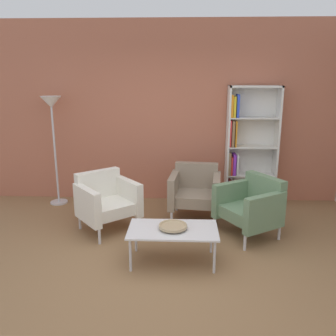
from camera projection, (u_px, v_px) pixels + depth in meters
name	position (u px, v px, depth m)	size (l,w,h in m)	color
ground_plane	(160.00, 273.00, 3.88)	(8.32, 8.32, 0.00)	olive
brick_back_panel	(169.00, 113.00, 5.89)	(6.40, 0.12, 2.90)	#B2664C
bookshelf_tall	(246.00, 147.00, 5.76)	(0.80, 0.30, 1.90)	silver
coffee_table_low	(173.00, 231.00, 4.04)	(1.00, 0.56, 0.40)	silver
decorative_bowl	(173.00, 226.00, 4.02)	(0.32, 0.32, 0.05)	tan
armchair_corner_red	(106.00, 200.00, 4.89)	(0.95, 0.94, 0.78)	white
armchair_near_window	(251.00, 205.00, 4.70)	(0.92, 0.94, 0.78)	slate
armchair_spare_guest	(195.00, 191.00, 5.30)	(0.78, 0.73, 0.78)	gray
floor_lamp_torchiere	(52.00, 115.00, 5.62)	(0.32, 0.32, 1.74)	silver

